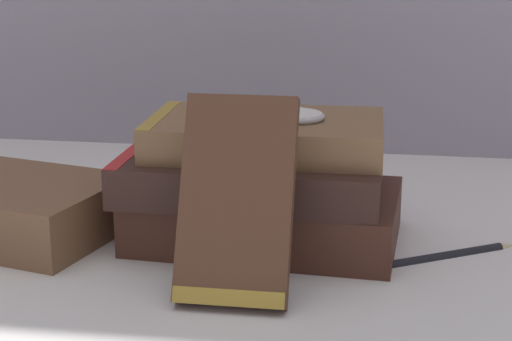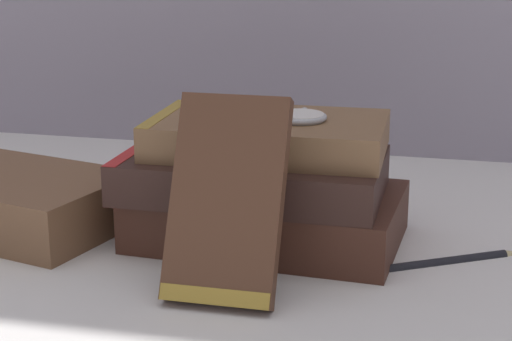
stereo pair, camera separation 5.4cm
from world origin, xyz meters
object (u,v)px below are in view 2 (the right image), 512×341
Objects in this scene: reading_glasses at (231,181)px; fountain_pen at (444,258)px; book_leaning_front at (226,206)px; book_flat_top at (262,135)px; pocket_watch at (300,117)px; book_flat_middle at (246,174)px; book_flat_bottom at (262,215)px.

fountain_pen is (0.23, -0.18, 0.00)m from reading_glasses.
reading_glasses is at bearing 104.53° from book_leaning_front.
book_flat_top is 4.06× the size of pocket_watch.
book_leaning_front is at bearing -78.80° from reading_glasses.
book_leaning_front is (0.00, -0.12, -0.03)m from book_flat_top.
book_flat_middle is at bearing 96.30° from book_leaning_front.
pocket_watch reaches higher than book_flat_bottom.
book_leaning_front reaches higher than fountain_pen.
pocket_watch is 0.22m from reading_glasses.
book_leaning_front is 1.11× the size of fountain_pen.
reading_glasses is at bearing 109.71° from book_flat_middle.
book_flat_middle reaches higher than book_flat_bottom.
fountain_pen is (0.16, 0.10, -0.06)m from book_leaning_front.
pocket_watch is 0.45× the size of reading_glasses.
book_flat_middle is at bearing 145.61° from fountain_pen.
book_flat_middle reaches higher than reading_glasses.
book_flat_top is 1.53× the size of fountain_pen.
book_flat_top is 0.04m from pocket_watch.
fountain_pen is (0.13, -0.02, -0.11)m from pocket_watch.
reading_glasses is at bearing 117.42° from book_flat_bottom.
book_flat_middle is at bearing -126.71° from book_flat_top.
book_flat_bottom is at bearing 141.87° from fountain_pen.
book_flat_bottom is 0.16m from fountain_pen.
fountain_pen is (0.16, -0.02, -0.02)m from book_flat_bottom.
reading_glasses is at bearing 113.04° from book_flat_top.
pocket_watch is at bearing -59.95° from reading_glasses.
book_flat_top is 1.83× the size of reading_glasses.
book_flat_top is 0.12m from book_leaning_front.
book_flat_middle is 4.46× the size of pocket_watch.
book_flat_middle is at bearing -161.72° from pocket_watch.
book_flat_middle is 0.04m from book_flat_top.
reading_glasses is (-0.10, 0.16, -0.11)m from pocket_watch.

